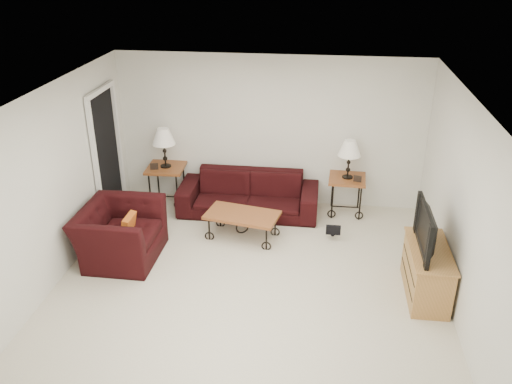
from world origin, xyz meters
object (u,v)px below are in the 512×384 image
sofa (248,194)px  lamp_right (349,159)px  side_table_left (167,185)px  coffee_table (242,226)px  lamp_left (164,148)px  tv_stand (427,272)px  backpack (333,224)px  armchair (120,233)px  side_table_right (346,195)px  television (432,229)px

sofa → lamp_right: 1.71m
side_table_left → coffee_table: (1.44, -1.02, -0.13)m
lamp_left → coffee_table: (1.44, -1.02, -0.80)m
tv_stand → backpack: (-1.14, 1.31, -0.11)m
sofa → side_table_left: side_table_left is taller
armchair → side_table_left: bearing=-4.6°
side_table_right → tv_stand: 2.33m
side_table_right → tv_stand: tv_stand is taller
sofa → tv_stand: 3.19m
lamp_left → lamp_right: lamp_left is taller
tv_stand → television: 0.61m
armchair → coffee_table: bearing=-64.0°
television → tv_stand: bearing=90.0°
lamp_right → television: lamp_right is taller
backpack → coffee_table: bearing=173.2°
coffee_table → television: television is taller
sofa → backpack: size_ratio=5.23×
television → side_table_right: bearing=-156.5°
side_table_right → armchair: size_ratio=0.54×
side_table_right → television: size_ratio=0.65×
sofa → side_table_right: sofa is taller
coffee_table → tv_stand: (2.50, -1.11, 0.13)m
side_table_right → lamp_left: (-2.99, 0.00, 0.68)m
backpack → armchair: bearing=-177.2°
coffee_table → backpack: bearing=8.4°
sofa → side_table_left: (-1.42, 0.18, 0.00)m
armchair → tv_stand: armchair is taller
lamp_right → armchair: (-3.16, -1.78, -0.56)m
side_table_left → television: television is taller
coffee_table → armchair: (-1.61, -0.76, 0.18)m
side_table_left → armchair: armchair is taller
sofa → backpack: 1.52m
tv_stand → television: (-0.02, -0.00, 0.61)m
television → sofa: bearing=-127.9°
backpack → side_table_right: bearing=61.2°
coffee_table → backpack: (1.35, 0.20, 0.02)m
sofa → backpack: bearing=-24.8°
side_table_right → television: bearing=-66.5°
lamp_right → coffee_table: 2.00m
tv_stand → side_table_right: bearing=113.9°
side_table_left → lamp_left: 0.66m
sofa → side_table_left: 1.43m
sofa → backpack: (1.38, -0.64, -0.11)m
side_table_left → backpack: size_ratio=1.54×
lamp_right → backpack: bearing=-103.7°
armchair → backpack: armchair is taller
television → side_table_left: bearing=-118.5°
sofa → lamp_right: size_ratio=3.57×
side_table_left → tv_stand: 4.48m
sofa → tv_stand: size_ratio=2.07×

